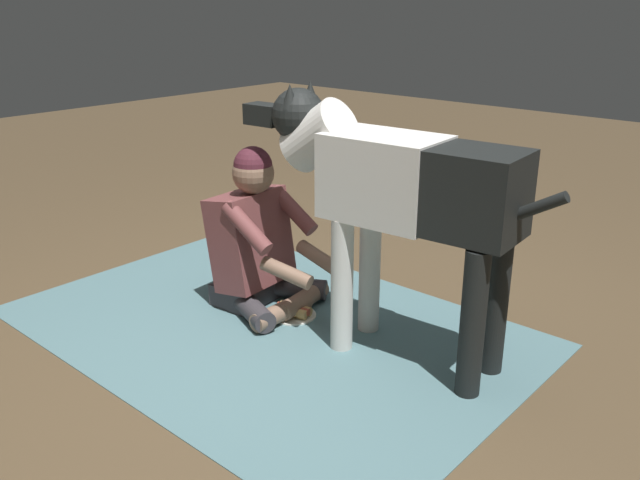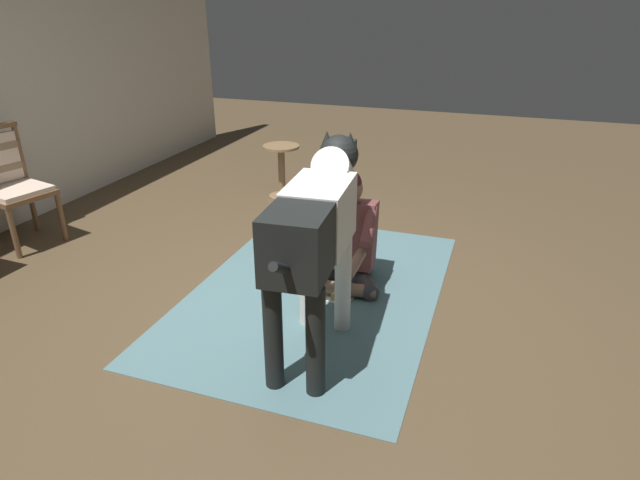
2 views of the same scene
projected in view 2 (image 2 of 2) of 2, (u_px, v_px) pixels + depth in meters
ground_plane at (292, 307)px, 3.65m from camera, size 14.53×14.53×0.00m
area_rug at (316, 291)px, 3.84m from camera, size 2.47×1.68×0.01m
dining_chair_right_of_pair at (9, 181)px, 4.42m from camera, size 0.55×0.55×0.98m
person_sitting_on_floor at (346, 238)px, 3.84m from camera, size 0.66×0.58×0.85m
large_dog at (317, 225)px, 2.96m from camera, size 1.54×0.38×1.18m
hot_dog_on_plate at (338, 293)px, 3.77m from camera, size 0.23×0.23×0.06m
round_side_table at (282, 167)px, 5.52m from camera, size 0.37×0.37×0.56m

